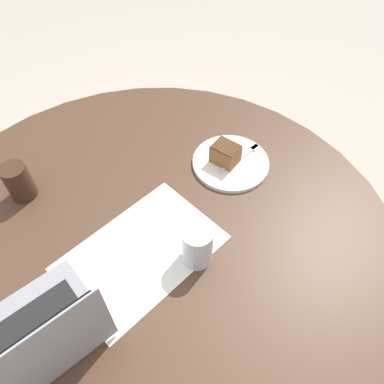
% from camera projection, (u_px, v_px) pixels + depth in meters
% --- Properties ---
extents(ground_plane, '(12.00, 12.00, 0.00)m').
position_uv_depth(ground_plane, '(164.00, 338.00, 1.51)').
color(ground_plane, '#B7AD9E').
extents(dining_table, '(1.31, 1.31, 0.73)m').
position_uv_depth(dining_table, '(151.00, 269.00, 1.04)').
color(dining_table, '#4C3323').
rests_on(dining_table, ground_plane).
extents(paper_document, '(0.44, 0.36, 0.00)m').
position_uv_depth(paper_document, '(143.00, 253.00, 0.92)').
color(paper_document, white).
rests_on(paper_document, dining_table).
extents(plate, '(0.23, 0.23, 0.01)m').
position_uv_depth(plate, '(231.00, 163.00, 1.10)').
color(plate, silver).
rests_on(plate, dining_table).
extents(cake_slice, '(0.07, 0.08, 0.06)m').
position_uv_depth(cake_slice, '(225.00, 154.00, 1.08)').
color(cake_slice, brown).
rests_on(cake_slice, plate).
extents(fork, '(0.17, 0.08, 0.00)m').
position_uv_depth(fork, '(242.00, 156.00, 1.11)').
color(fork, silver).
rests_on(fork, plate).
extents(coffee_glass, '(0.07, 0.07, 0.11)m').
position_uv_depth(coffee_glass, '(19.00, 182.00, 1.00)').
color(coffee_glass, '#3D2619').
rests_on(coffee_glass, dining_table).
extents(water_glass, '(0.07, 0.07, 0.12)m').
position_uv_depth(water_glass, '(197.00, 245.00, 0.87)').
color(water_glass, silver).
rests_on(water_glass, dining_table).
extents(laptop, '(0.36, 0.32, 0.23)m').
position_uv_depth(laptop, '(29.00, 343.00, 0.75)').
color(laptop, gray).
rests_on(laptop, dining_table).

